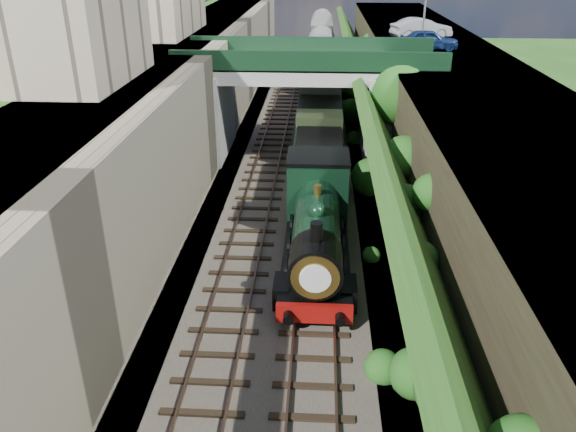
{
  "coord_description": "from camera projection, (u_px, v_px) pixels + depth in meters",
  "views": [
    {
      "loc": [
        1.22,
        -11.41,
        12.5
      ],
      "look_at": [
        0.0,
        9.59,
        2.44
      ],
      "focal_mm": 35.0,
      "sensor_mm": 36.0,
      "label": 1
    }
  ],
  "objects": [
    {
      "name": "car_blue",
      "position": [
        429.0,
        40.0,
        37.85
      ],
      "size": [
        3.92,
        1.59,
        1.33
      ],
      "primitive_type": "imported",
      "rotation": [
        0.0,
        0.0,
        1.57
      ],
      "color": "navy",
      "rests_on": "street_plateau_right"
    },
    {
      "name": "street_plateau_left",
      "position": [
        144.0,
        119.0,
        32.7
      ],
      "size": [
        6.0,
        90.0,
        7.0
      ],
      "primitive_type": "cube",
      "color": "#262628",
      "rests_on": "ground"
    },
    {
      "name": "embankment_slope",
      "position": [
        386.0,
        143.0,
        31.36
      ],
      "size": [
        4.38,
        90.0,
        6.36
      ],
      "color": "#1E4714",
      "rests_on": "ground"
    },
    {
      "name": "coach_front",
      "position": [
        320.0,
        104.0,
        41.58
      ],
      "size": [
        2.9,
        18.0,
        3.7
      ],
      "color": "black",
      "rests_on": "trackbed"
    },
    {
      "name": "coach_rear",
      "position": [
        322.0,
        34.0,
        75.45
      ],
      "size": [
        2.9,
        18.0,
        3.7
      ],
      "color": "black",
      "rests_on": "trackbed"
    },
    {
      "name": "tender",
      "position": [
        318.0,
        170.0,
        30.42
      ],
      "size": [
        2.7,
        6.0,
        3.05
      ],
      "color": "black",
      "rests_on": "trackbed"
    },
    {
      "name": "track_right",
      "position": [
        318.0,
        175.0,
        33.57
      ],
      "size": [
        2.5,
        90.0,
        0.2
      ],
      "color": "black",
      "rests_on": "trackbed"
    },
    {
      "name": "retaining_wall",
      "position": [
        204.0,
        120.0,
        32.52
      ],
      "size": [
        1.0,
        90.0,
        7.0
      ],
      "primitive_type": "cube",
      "color": "#756B56",
      "rests_on": "ground"
    },
    {
      "name": "street_plateau_right",
      "position": [
        465.0,
        131.0,
        31.9
      ],
      "size": [
        8.0,
        90.0,
        6.25
      ],
      "primitive_type": "cube",
      "color": "#262628",
      "rests_on": "ground"
    },
    {
      "name": "coach_middle",
      "position": [
        321.0,
        59.0,
        58.52
      ],
      "size": [
        2.9,
        18.0,
        3.7
      ],
      "color": "black",
      "rests_on": "trackbed"
    },
    {
      "name": "road_bridge",
      "position": [
        316.0,
        95.0,
        35.54
      ],
      "size": [
        16.0,
        6.4,
        7.25
      ],
      "color": "gray",
      "rests_on": "ground"
    },
    {
      "name": "locomotive",
      "position": [
        317.0,
        226.0,
        23.67
      ],
      "size": [
        3.1,
        10.22,
        3.83
      ],
      "color": "black",
      "rests_on": "trackbed"
    },
    {
      "name": "car_silver",
      "position": [
        421.0,
        28.0,
        42.63
      ],
      "size": [
        4.83,
        2.9,
        1.5
      ],
      "primitive_type": "imported",
      "rotation": [
        0.0,
        0.0,
        1.88
      ],
      "color": "#9B9B9F",
      "rests_on": "street_plateau_right"
    },
    {
      "name": "trackbed",
      "position": [
        298.0,
        177.0,
        33.7
      ],
      "size": [
        10.0,
        90.0,
        0.2
      ],
      "primitive_type": "cube",
      "color": "#473F38",
      "rests_on": "ground"
    },
    {
      "name": "tree",
      "position": [
        401.0,
        97.0,
        32.79
      ],
      "size": [
        3.6,
        3.8,
        6.6
      ],
      "color": "black",
      "rests_on": "ground"
    },
    {
      "name": "building_near",
      "position": [
        81.0,
        35.0,
        24.95
      ],
      "size": [
        4.0,
        8.0,
        4.0
      ],
      "primitive_type": "cube",
      "color": "gray",
      "rests_on": "street_plateau_left"
    },
    {
      "name": "track_left",
      "position": [
        265.0,
        174.0,
        33.74
      ],
      "size": [
        2.5,
        90.0,
        0.2
      ],
      "color": "black",
      "rests_on": "trackbed"
    }
  ]
}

